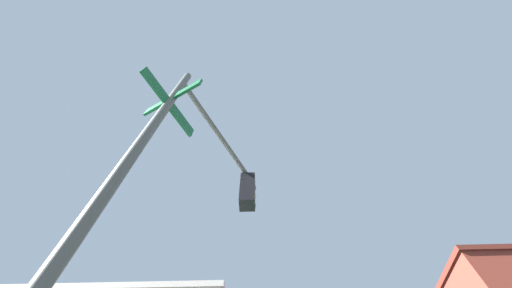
# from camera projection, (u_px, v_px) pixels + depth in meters

# --- Properties ---
(traffic_signal_near) EXTENTS (1.61, 2.70, 6.08)m
(traffic_signal_near) POSITION_uv_depth(u_px,v_px,m) (203.00, 175.00, 3.94)
(traffic_signal_near) COLOR #474C47
(traffic_signal_near) RESTS_ON ground_plane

